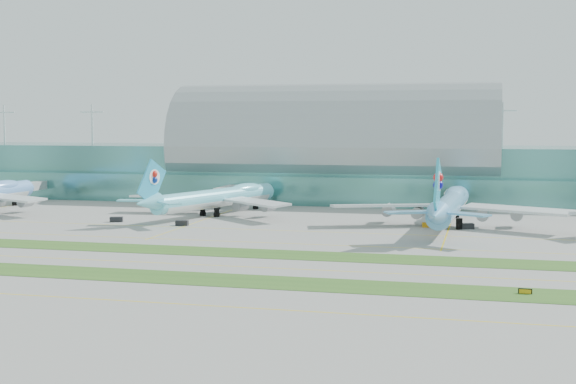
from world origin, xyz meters
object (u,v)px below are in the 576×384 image
(airliner_b, at_px, (217,197))
(airliner_c, at_px, (450,204))
(taxiway_sign_east, at_px, (525,291))
(terminal, at_px, (335,161))

(airliner_b, bearing_deg, airliner_c, 9.51)
(airliner_b, distance_m, taxiway_sign_east, 130.71)
(terminal, height_order, airliner_b, terminal)
(terminal, xyz_separation_m, taxiway_sign_east, (61.42, -156.04, -13.75))
(airliner_c, xyz_separation_m, taxiway_sign_east, (16.28, -85.51, -5.86))
(terminal, distance_m, airliner_b, 65.33)
(airliner_b, bearing_deg, terminal, 84.61)
(taxiway_sign_east, bearing_deg, terminal, 115.34)
(airliner_c, bearing_deg, taxiway_sign_east, -76.61)
(terminal, distance_m, taxiway_sign_east, 168.26)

